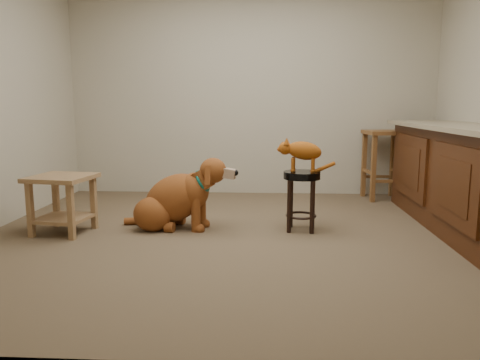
# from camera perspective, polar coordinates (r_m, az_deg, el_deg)

# --- Properties ---
(floor) EXTENTS (4.50, 4.00, 0.01)m
(floor) POSITION_cam_1_polar(r_m,az_deg,el_deg) (4.03, 0.41, -6.85)
(floor) COLOR brown
(floor) RESTS_ON ground
(room_shell) EXTENTS (4.54, 4.04, 2.62)m
(room_shell) POSITION_cam_1_polar(r_m,az_deg,el_deg) (3.92, 0.43, 17.43)
(room_shell) COLOR #B3A890
(room_shell) RESTS_ON ground
(cabinet_run) EXTENTS (0.70, 2.56, 0.94)m
(cabinet_run) POSITION_cam_1_polar(r_m,az_deg,el_deg) (4.58, 25.73, -0.21)
(cabinet_run) COLOR #47210C
(cabinet_run) RESTS_ON ground
(padded_stool) EXTENTS (0.32, 0.32, 0.53)m
(padded_stool) POSITION_cam_1_polar(r_m,az_deg,el_deg) (4.17, 7.51, -1.07)
(padded_stool) COLOR black
(padded_stool) RESTS_ON ground
(wood_stool) EXTENTS (0.48, 0.48, 0.81)m
(wood_stool) POSITION_cam_1_polar(r_m,az_deg,el_deg) (5.78, 17.08, 1.93)
(wood_stool) COLOR brown
(wood_stool) RESTS_ON ground
(side_table) EXTENTS (0.55, 0.55, 0.51)m
(side_table) POSITION_cam_1_polar(r_m,az_deg,el_deg) (4.35, -20.83, -1.75)
(side_table) COLOR olive
(side_table) RESTS_ON ground
(golden_retriever) EXTENTS (1.09, 0.58, 0.70)m
(golden_retriever) POSITION_cam_1_polar(r_m,az_deg,el_deg) (4.28, -7.84, -2.42)
(golden_retriever) COLOR brown
(golden_retriever) RESTS_ON ground
(tabby_kitten) EXTENTS (0.53, 0.19, 0.32)m
(tabby_kitten) POSITION_cam_1_polar(r_m,az_deg,el_deg) (4.13, 7.44, 3.45)
(tabby_kitten) COLOR #8C410E
(tabby_kitten) RESTS_ON padded_stool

